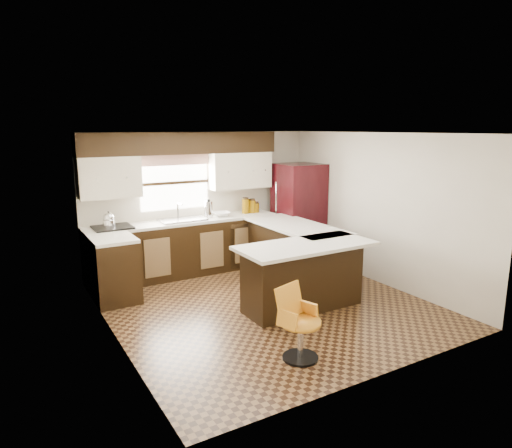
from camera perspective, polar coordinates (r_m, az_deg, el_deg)
floor at (r=6.60m, az=1.28°, el=-10.04°), size 4.40×4.40×0.00m
ceiling at (r=6.12m, az=1.38°, el=11.28°), size 4.40×4.40×0.00m
wall_back at (r=8.17m, az=-6.80°, el=2.93°), size 4.40×0.00×4.40m
wall_front at (r=4.58m, az=15.97°, el=-4.66°), size 4.40×0.00×4.40m
wall_left at (r=5.47m, az=-17.75°, el=-2.07°), size 0.00×4.40×4.40m
wall_right at (r=7.55m, az=15.04°, el=1.85°), size 0.00×4.40×4.40m
base_cab_back at (r=7.89m, az=-8.79°, el=-3.03°), size 3.30×0.60×0.90m
base_cab_left at (r=6.91m, az=-17.25°, el=-5.61°), size 0.60×0.70×0.90m
counter_back at (r=7.78m, az=-8.90°, el=0.33°), size 3.30×0.60×0.04m
counter_left at (r=6.79m, az=-17.50°, el=-1.80°), size 0.60×0.70×0.04m
soffit at (r=7.76m, az=-9.21°, el=9.96°), size 3.40×0.35×0.36m
upper_cab_left at (r=7.44m, az=-17.90°, el=5.59°), size 0.94×0.35×0.64m
upper_cab_right at (r=8.25m, az=-2.04°, el=6.73°), size 1.14×0.35×0.64m
window_pane at (r=7.92m, az=-10.13°, el=5.10°), size 1.20×0.02×0.90m
valance at (r=7.85m, az=-10.14°, el=7.90°), size 1.30×0.06×0.18m
sink at (r=7.74m, az=-9.20°, el=0.54°), size 0.75×0.45×0.03m
dishwasher at (r=8.05m, az=-1.40°, el=-2.72°), size 0.58×0.03×0.78m
cooktop at (r=7.41m, az=-17.50°, el=-0.39°), size 0.58×0.50×0.02m
peninsula_long at (r=7.42m, az=4.70°, el=-3.90°), size 0.60×1.95×0.90m
peninsula_return at (r=6.37m, az=5.86°, el=-6.62°), size 1.65×0.60×0.90m
counter_pen_long at (r=7.33m, az=5.08°, el=-0.29°), size 0.84×1.95×0.04m
counter_pen_return at (r=6.15m, az=6.29°, el=-2.70°), size 1.89×0.84×0.04m
refrigerator at (r=8.53m, az=5.33°, el=1.39°), size 0.78×0.75×1.83m
bar_chair at (r=5.04m, az=5.65°, el=-12.34°), size 0.55×0.55×0.81m
kettle at (r=7.38m, az=-17.93°, el=0.59°), size 0.18×0.18×0.24m
percolator at (r=7.92m, az=-5.95°, el=1.83°), size 0.14×0.14×0.28m
mixing_bowl at (r=8.04m, az=-4.31°, el=1.25°), size 0.32×0.32×0.07m
canister_large at (r=8.27m, az=-1.32°, el=2.23°), size 0.13×0.13×0.26m
canister_med at (r=8.33m, az=-0.51°, el=2.20°), size 0.13×0.13×0.23m
canister_small at (r=8.38m, az=-0.06°, el=2.04°), size 0.13×0.13×0.17m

